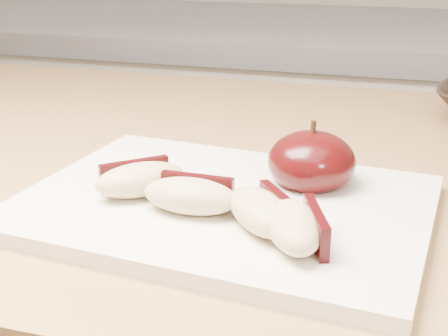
# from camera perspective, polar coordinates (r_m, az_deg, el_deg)

# --- Properties ---
(back_cabinet) EXTENTS (2.40, 0.62, 0.94)m
(back_cabinet) POSITION_cam_1_polar(r_m,az_deg,el_deg) (1.42, 8.76, -6.03)
(back_cabinet) COLOR silver
(back_cabinet) RESTS_ON ground
(cutting_board) EXTENTS (0.33, 0.25, 0.01)m
(cutting_board) POSITION_cam_1_polar(r_m,az_deg,el_deg) (0.48, 0.00, -3.45)
(cutting_board) COLOR silver
(cutting_board) RESTS_ON island_counter
(apple_half) EXTENTS (0.09, 0.09, 0.06)m
(apple_half) POSITION_cam_1_polar(r_m,az_deg,el_deg) (0.51, 8.00, 0.56)
(apple_half) COLOR black
(apple_half) RESTS_ON cutting_board
(apple_wedge_a) EXTENTS (0.08, 0.07, 0.03)m
(apple_wedge_a) POSITION_cam_1_polar(r_m,az_deg,el_deg) (0.49, -7.73, -1.01)
(apple_wedge_a) COLOR tan
(apple_wedge_a) RESTS_ON cutting_board
(apple_wedge_b) EXTENTS (0.07, 0.04, 0.03)m
(apple_wedge_b) POSITION_cam_1_polar(r_m,az_deg,el_deg) (0.46, -3.02, -2.50)
(apple_wedge_b) COLOR tan
(apple_wedge_b) RESTS_ON cutting_board
(apple_wedge_c) EXTENTS (0.07, 0.08, 0.03)m
(apple_wedge_c) POSITION_cam_1_polar(r_m,az_deg,el_deg) (0.43, 3.54, -3.95)
(apple_wedge_c) COLOR tan
(apple_wedge_c) RESTS_ON cutting_board
(apple_wedge_d) EXTENTS (0.06, 0.08, 0.03)m
(apple_wedge_d) POSITION_cam_1_polar(r_m,az_deg,el_deg) (0.41, 6.57, -5.28)
(apple_wedge_d) COLOR tan
(apple_wedge_d) RESTS_ON cutting_board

